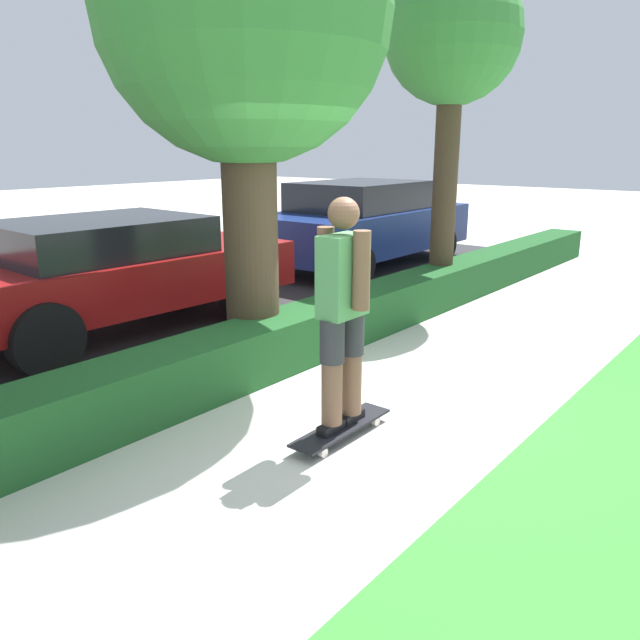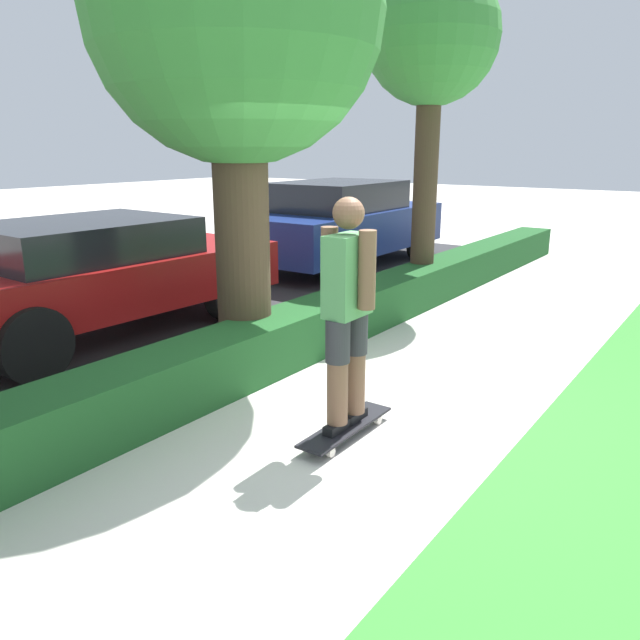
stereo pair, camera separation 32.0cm
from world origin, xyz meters
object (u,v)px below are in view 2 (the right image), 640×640
tree_far (431,45)px  parked_car_middle (93,272)px  tree_mid (235,20)px  skateboard (346,427)px  skater_person (347,309)px  parked_car_rear (340,222)px

tree_far → parked_car_middle: size_ratio=1.03×
tree_mid → tree_far: tree_mid is taller
skateboard → skater_person: 0.95m
parked_car_middle → skateboard: bearing=-96.2°
skater_person → tree_mid: bearing=64.8°
skater_person → parked_car_rear: bearing=34.0°
skateboard → tree_mid: bearing=64.8°
parked_car_middle → parked_car_rear: 5.42m
tree_far → parked_car_rear: size_ratio=0.97×
skater_person → tree_mid: size_ratio=0.37×
tree_mid → parked_car_rear: 6.15m
skater_person → tree_far: 5.38m
skater_person → tree_far: tree_far is taller
skateboard → parked_car_rear: parked_car_rear is taller
tree_far → parked_car_rear: tree_far is taller
parked_car_middle → tree_far: bearing=-28.1°
skateboard → parked_car_middle: 4.01m
skateboard → skater_person: (0.00, 0.00, 0.95)m
parked_car_middle → parked_car_rear: (5.42, 0.13, 0.05)m
parked_car_rear → skater_person: bearing=-146.9°
tree_mid → parked_car_middle: (-0.26, 2.13, -2.52)m
skater_person → tree_mid: tree_mid is taller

